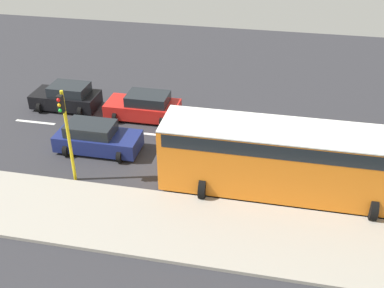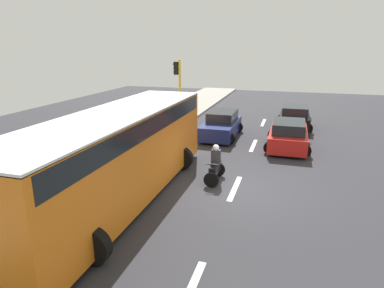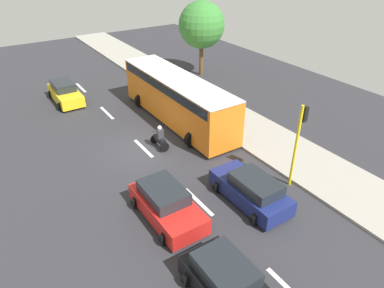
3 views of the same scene
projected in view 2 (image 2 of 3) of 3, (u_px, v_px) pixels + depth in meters
name	position (u px, v px, depth m)	size (l,w,h in m)	color
ground_plane	(235.00, 189.00, 12.86)	(40.00, 60.00, 0.10)	#2D2D33
sidewalk	(78.00, 168.00, 14.77)	(4.00, 60.00, 0.15)	#9E998E
lane_stripe_far_north	(263.00, 123.00, 23.87)	(0.20, 2.40, 0.01)	white
lane_stripe_north	(253.00, 145.00, 18.36)	(0.20, 2.40, 0.01)	white
lane_stripe_mid	(235.00, 188.00, 12.85)	(0.20, 2.40, 0.01)	white
car_black	(294.00, 118.00, 22.12)	(2.30, 3.90, 1.52)	black
car_red	(288.00, 135.00, 17.72)	(2.32, 4.15, 1.52)	red
car_dark_blue	(221.00, 125.00, 20.00)	(2.22, 4.24, 1.52)	navy
city_bus	(119.00, 150.00, 11.42)	(3.20, 11.00, 3.16)	orange
motorcycle	(215.00, 166.00, 13.35)	(0.60, 1.30, 1.53)	black
traffic_light_corner	(178.00, 86.00, 20.20)	(0.49, 0.24, 4.50)	yellow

